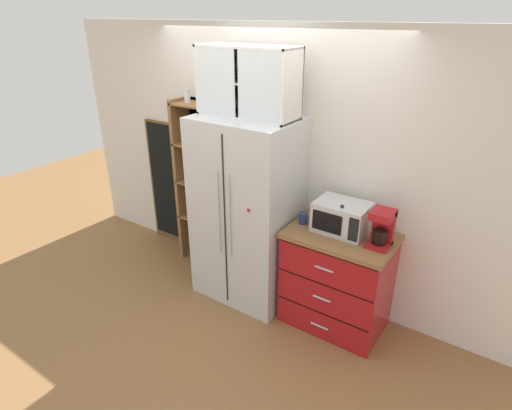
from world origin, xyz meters
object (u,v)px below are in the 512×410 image
(microwave, at_px, (342,217))
(chalkboard_menu, at_px, (170,184))
(refrigerator, at_px, (247,211))
(mug_navy, at_px, (303,218))
(bottle_cobalt, at_px, (341,223))
(coffee_maker, at_px, (382,227))
(bottle_clear, at_px, (340,225))

(microwave, distance_m, chalkboard_menu, 2.30)
(refrigerator, distance_m, mug_navy, 0.58)
(bottle_cobalt, relative_size, chalkboard_menu, 0.19)
(coffee_maker, distance_m, bottle_cobalt, 0.33)
(refrigerator, distance_m, microwave, 0.92)
(microwave, bearing_deg, bottle_clear, -73.74)
(coffee_maker, bearing_deg, refrigerator, -177.47)
(chalkboard_menu, bearing_deg, mug_navy, -8.18)
(refrigerator, height_order, bottle_cobalt, refrigerator)
(bottle_clear, bearing_deg, chalkboard_menu, 172.01)
(refrigerator, bearing_deg, bottle_clear, -0.35)
(bottle_clear, bearing_deg, coffee_maker, 10.65)
(chalkboard_menu, bearing_deg, bottle_clear, -7.99)
(microwave, distance_m, mug_navy, 0.34)
(microwave, bearing_deg, chalkboard_menu, 174.48)
(microwave, height_order, coffee_maker, coffee_maker)
(coffee_maker, bearing_deg, bottle_clear, -169.35)
(refrigerator, bearing_deg, microwave, 6.16)
(microwave, relative_size, bottle_clear, 1.82)
(microwave, bearing_deg, refrigerator, -173.84)
(chalkboard_menu, bearing_deg, refrigerator, -13.11)
(bottle_clear, height_order, bottle_cobalt, bottle_cobalt)
(microwave, relative_size, chalkboard_menu, 0.29)
(bottle_cobalt, height_order, chalkboard_menu, chalkboard_menu)
(chalkboard_menu, bearing_deg, bottle_cobalt, -7.62)
(microwave, relative_size, mug_navy, 3.88)
(mug_navy, height_order, bottle_cobalt, bottle_cobalt)
(refrigerator, relative_size, coffee_maker, 5.80)
(mug_navy, bearing_deg, refrigerator, -176.24)
(microwave, relative_size, bottle_cobalt, 1.57)
(microwave, bearing_deg, mug_navy, -169.68)
(refrigerator, relative_size, bottle_cobalt, 6.40)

